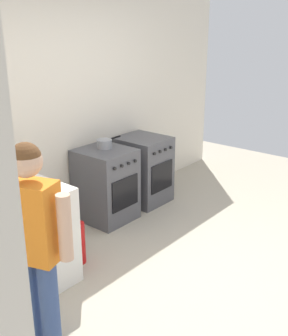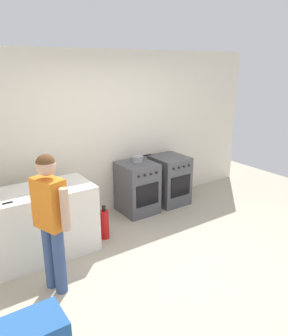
{
  "view_description": "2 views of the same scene",
  "coord_description": "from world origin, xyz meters",
  "px_view_note": "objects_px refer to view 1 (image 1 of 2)",
  "views": [
    {
      "loc": [
        -2.88,
        -1.66,
        2.23
      ],
      "look_at": [
        0.26,
        0.92,
        0.8
      ],
      "focal_mm": 45.0,
      "sensor_mm": 36.0,
      "label": 1
    },
    {
      "loc": [
        -2.41,
        -2.66,
        2.39
      ],
      "look_at": [
        0.04,
        0.93,
        0.99
      ],
      "focal_mm": 35.0,
      "sensor_mm": 36.0,
      "label": 2
    }
  ],
  "objects_px": {
    "pot": "(105,144)",
    "person": "(33,238)",
    "fire_extinguisher": "(79,242)",
    "oven_left": "(106,185)",
    "oven_right": "(143,170)"
  },
  "relations": [
    {
      "from": "pot",
      "to": "person",
      "type": "bearing_deg",
      "value": -147.23
    },
    {
      "from": "oven_left",
      "to": "fire_extinguisher",
      "type": "bearing_deg",
      "value": -151.22
    },
    {
      "from": "fire_extinguisher",
      "to": "pot",
      "type": "bearing_deg",
      "value": 29.79
    },
    {
      "from": "oven_right",
      "to": "person",
      "type": "xyz_separation_m",
      "value": [
        -2.51,
        -1.16,
        0.49
      ]
    },
    {
      "from": "person",
      "to": "fire_extinguisher",
      "type": "distance_m",
      "value": 1.37
    },
    {
      "from": "oven_left",
      "to": "oven_right",
      "type": "distance_m",
      "value": 0.68
    },
    {
      "from": "oven_right",
      "to": "pot",
      "type": "distance_m",
      "value": 0.79
    },
    {
      "from": "oven_left",
      "to": "person",
      "type": "height_order",
      "value": "person"
    },
    {
      "from": "oven_left",
      "to": "person",
      "type": "relative_size",
      "value": 0.55
    },
    {
      "from": "pot",
      "to": "person",
      "type": "height_order",
      "value": "person"
    },
    {
      "from": "person",
      "to": "fire_extinguisher",
      "type": "relative_size",
      "value": 3.1
    },
    {
      "from": "oven_left",
      "to": "fire_extinguisher",
      "type": "relative_size",
      "value": 1.7
    },
    {
      "from": "fire_extinguisher",
      "to": "oven_left",
      "type": "bearing_deg",
      "value": 28.78
    },
    {
      "from": "person",
      "to": "fire_extinguisher",
      "type": "height_order",
      "value": "person"
    },
    {
      "from": "oven_left",
      "to": "oven_right",
      "type": "relative_size",
      "value": 1.0
    }
  ]
}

